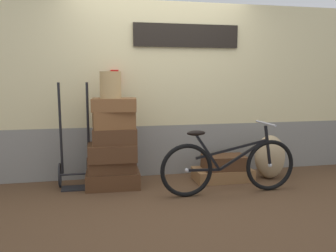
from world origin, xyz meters
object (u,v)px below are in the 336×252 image
at_px(suitcase_0, 113,179).
at_px(suitcase_4, 114,120).
at_px(luggage_trolley, 76,164).
at_px(burlap_sack, 270,157).
at_px(bicycle, 229,166).
at_px(suitcase_3, 115,136).
at_px(suitcase_5, 114,105).
at_px(suitcase_7, 224,162).
at_px(suitcase_6, 223,174).
at_px(suitcase_1, 111,166).
at_px(suitcase_2, 112,152).
at_px(wicker_basket, 111,85).

distance_m(suitcase_0, suitcase_4, 0.75).
distance_m(suitcase_0, luggage_trolley, 0.50).
xyz_separation_m(burlap_sack, bicycle, (-0.80, -0.51, 0.04)).
bearing_deg(suitcase_0, suitcase_3, -18.80).
height_order(suitcase_5, suitcase_7, suitcase_5).
bearing_deg(bicycle, suitcase_6, 76.20).
xyz_separation_m(suitcase_1, suitcase_4, (0.04, 0.01, 0.58)).
bearing_deg(suitcase_2, suitcase_6, 1.92).
relative_size(burlap_sack, bicycle, 0.35).
relative_size(suitcase_1, suitcase_3, 1.09).
bearing_deg(wicker_basket, luggage_trolley, 163.52).
relative_size(suitcase_4, suitcase_5, 0.94).
height_order(suitcase_3, burlap_sack, suitcase_3).
relative_size(suitcase_6, luggage_trolley, 0.58).
bearing_deg(bicycle, suitcase_4, 156.17).
bearing_deg(burlap_sack, suitcase_7, 177.80).
height_order(suitcase_5, burlap_sack, suitcase_5).
xyz_separation_m(suitcase_3, suitcase_6, (1.42, -0.00, -0.57)).
bearing_deg(suitcase_2, suitcase_7, 1.18).
height_order(suitcase_2, suitcase_3, suitcase_3).
relative_size(suitcase_1, luggage_trolley, 0.45).
relative_size(suitcase_7, wicker_basket, 1.72).
bearing_deg(luggage_trolley, suitcase_0, -13.75).
bearing_deg(suitcase_5, suitcase_7, 5.41).
distance_m(suitcase_4, wicker_basket, 0.43).
distance_m(suitcase_1, suitcase_2, 0.18).
distance_m(suitcase_6, luggage_trolley, 1.93).
xyz_separation_m(suitcase_6, suitcase_7, (0.01, -0.02, 0.17)).
bearing_deg(suitcase_2, suitcase_1, 116.26).
height_order(suitcase_4, bicycle, suitcase_4).
bearing_deg(suitcase_1, wicker_basket, -63.53).
bearing_deg(suitcase_6, suitcase_2, -179.47).
xyz_separation_m(suitcase_6, wicker_basket, (-1.46, -0.01, 1.20)).
height_order(suitcase_0, suitcase_1, suitcase_1).
bearing_deg(suitcase_4, bicycle, -25.83).
height_order(suitcase_3, suitcase_4, suitcase_4).
xyz_separation_m(suitcase_4, burlap_sack, (2.09, -0.07, -0.56)).
relative_size(wicker_basket, luggage_trolley, 0.25).
relative_size(suitcase_1, bicycle, 0.35).
relative_size(suitcase_1, suitcase_6, 0.77).
bearing_deg(suitcase_7, suitcase_1, -176.43).
bearing_deg(suitcase_7, luggage_trolley, -179.39).
bearing_deg(suitcase_2, suitcase_5, 30.28).
bearing_deg(suitcase_6, suitcase_3, 179.95).
bearing_deg(suitcase_1, suitcase_7, -3.40).
xyz_separation_m(luggage_trolley, burlap_sack, (2.57, -0.17, 0.00)).
xyz_separation_m(suitcase_4, wicker_basket, (-0.03, -0.03, 0.43)).
bearing_deg(suitcase_1, suitcase_5, -9.52).
height_order(suitcase_0, burlap_sack, burlap_sack).
xyz_separation_m(suitcase_1, burlap_sack, (2.14, -0.06, 0.02)).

